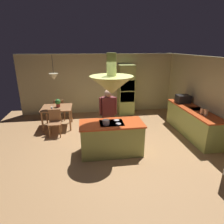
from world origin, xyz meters
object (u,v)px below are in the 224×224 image
object	(u,v)px
oven_tower	(126,90)
chair_facing_island	(55,121)
canister_flour	(206,112)
canister_sugar	(202,111)
microwave_on_counter	(183,99)
cup_on_table	(52,108)
dining_table	(57,110)
kitchen_island	(112,138)
person_at_island	(108,113)
chair_by_back_wall	(60,108)
cooking_pot_on_cooktop	(106,122)
potted_plant_on_table	(58,103)

from	to	relation	value
oven_tower	chair_facing_island	bearing A→B (deg)	-146.85
canister_flour	canister_sugar	bearing A→B (deg)	90.00
canister_sugar	microwave_on_counter	xyz separation A→B (m)	(0.00, 1.22, 0.05)
canister_sugar	microwave_on_counter	bearing A→B (deg)	90.00
cup_on_table	canister_sugar	size ratio (longest dim) A/B	0.53
dining_table	microwave_on_counter	size ratio (longest dim) A/B	2.30
kitchen_island	chair_facing_island	size ratio (longest dim) A/B	1.98
person_at_island	microwave_on_counter	world-z (taller)	person_at_island
chair_by_back_wall	canister_sugar	xyz separation A→B (m)	(4.54, -2.44, 0.48)
person_at_island	cooking_pot_on_cooktop	world-z (taller)	person_at_island
cup_on_table	canister_flour	size ratio (longest dim) A/B	0.46
canister_sugar	chair_facing_island	bearing A→B (deg)	166.74
kitchen_island	canister_flour	xyz separation A→B (m)	(2.84, 0.16, 0.55)
oven_tower	canister_sugar	distance (m)	3.38
dining_table	potted_plant_on_table	bearing A→B (deg)	22.64
potted_plant_on_table	cooking_pot_on_cooktop	distance (m)	2.70
cup_on_table	microwave_on_counter	xyz separation A→B (m)	(4.68, -0.30, 0.24)
chair_by_back_wall	cooking_pot_on_cooktop	distance (m)	3.33
kitchen_island	chair_facing_island	distance (m)	2.21
person_at_island	potted_plant_on_table	size ratio (longest dim) A/B	5.51
oven_tower	microwave_on_counter	distance (m)	2.42
potted_plant_on_table	cup_on_table	xyz separation A→B (m)	(-0.19, -0.25, -0.12)
dining_table	cooking_pot_on_cooktop	size ratio (longest dim) A/B	5.87
oven_tower	canister_sugar	size ratio (longest dim) A/B	12.41
potted_plant_on_table	microwave_on_counter	distance (m)	4.52
oven_tower	cooking_pot_on_cooktop	distance (m)	3.60
canister_sugar	microwave_on_counter	size ratio (longest dim) A/B	0.37
cup_on_table	cooking_pot_on_cooktop	xyz separation A→B (m)	(1.68, -2.00, 0.18)
oven_tower	chair_facing_island	size ratio (longest dim) A/B	2.44
microwave_on_counter	cooking_pot_on_cooktop	xyz separation A→B (m)	(-3.00, -1.69, -0.06)
oven_tower	cup_on_table	bearing A→B (deg)	-154.90
person_at_island	cooking_pot_on_cooktop	xyz separation A→B (m)	(-0.15, -0.81, 0.04)
chair_facing_island	dining_table	bearing A→B (deg)	90.00
person_at_island	cup_on_table	bearing A→B (deg)	147.07
cup_on_table	canister_sugar	bearing A→B (deg)	-18.05
potted_plant_on_table	oven_tower	bearing A→B (deg)	22.20
potted_plant_on_table	microwave_on_counter	xyz separation A→B (m)	(4.49, -0.56, 0.11)
chair_by_back_wall	cooking_pot_on_cooktop	world-z (taller)	cooking_pot_on_cooktop
kitchen_island	cooking_pot_on_cooktop	bearing A→B (deg)	-140.91
chair_facing_island	canister_flour	bearing A→B (deg)	-15.40
potted_plant_on_table	person_at_island	bearing A→B (deg)	-41.23
dining_table	potted_plant_on_table	distance (m)	0.27
kitchen_island	oven_tower	size ratio (longest dim) A/B	0.81
potted_plant_on_table	cup_on_table	distance (m)	0.34
dining_table	potted_plant_on_table	world-z (taller)	potted_plant_on_table
oven_tower	potted_plant_on_table	world-z (taller)	oven_tower
chair_by_back_wall	canister_flour	world-z (taller)	canister_flour
person_at_island	canister_sugar	size ratio (longest dim) A/B	9.67
kitchen_island	chair_facing_island	xyz separation A→B (m)	(-1.70, 1.41, 0.05)
kitchen_island	cup_on_table	xyz separation A→B (m)	(-1.84, 1.87, 0.35)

